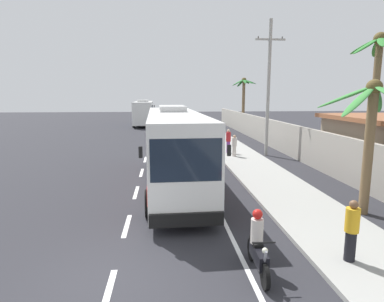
% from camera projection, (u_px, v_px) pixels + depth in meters
% --- Properties ---
extents(ground_plane, '(160.00, 160.00, 0.00)m').
position_uv_depth(ground_plane, '(111.00, 283.00, 7.87)').
color(ground_plane, '#28282D').
extents(sidewalk_kerb, '(3.20, 90.00, 0.14)m').
position_uv_depth(sidewalk_kerb, '(263.00, 174.00, 18.25)').
color(sidewalk_kerb, '#999993').
rests_on(sidewalk_kerb, ground).
extents(lane_markings, '(3.58, 71.00, 0.01)m').
position_uv_depth(lane_markings, '(177.00, 161.00, 22.15)').
color(lane_markings, white).
rests_on(lane_markings, ground).
extents(boundary_wall, '(0.24, 60.00, 2.35)m').
position_uv_depth(boundary_wall, '(300.00, 144.00, 22.32)').
color(boundary_wall, '#9E998E').
rests_on(boundary_wall, ground).
extents(coach_bus_foreground, '(3.09, 12.58, 3.89)m').
position_uv_depth(coach_bus_foreground, '(174.00, 145.00, 16.18)').
color(coach_bus_foreground, white).
rests_on(coach_bus_foreground, ground).
extents(coach_bus_far_lane, '(3.02, 10.83, 3.74)m').
position_uv_depth(coach_bus_far_lane, '(144.00, 112.00, 48.04)').
color(coach_bus_far_lane, white).
rests_on(coach_bus_far_lane, ground).
extents(motorcycle_beside_bus, '(0.56, 1.96, 1.63)m').
position_uv_depth(motorcycle_beside_bus, '(197.00, 145.00, 25.05)').
color(motorcycle_beside_bus, black).
rests_on(motorcycle_beside_bus, ground).
extents(motorcycle_trailing, '(0.56, 1.96, 1.62)m').
position_uv_depth(motorcycle_trailing, '(258.00, 248.00, 8.26)').
color(motorcycle_trailing, black).
rests_on(motorcycle_trailing, ground).
extents(pedestrian_near_kerb, '(0.36, 0.36, 1.53)m').
position_uv_depth(pedestrian_near_kerb, '(234.00, 145.00, 23.18)').
color(pedestrian_near_kerb, beige).
rests_on(pedestrian_near_kerb, sidewalk_kerb).
extents(pedestrian_midwalk, '(0.36, 0.36, 1.77)m').
position_uv_depth(pedestrian_midwalk, '(228.00, 141.00, 24.49)').
color(pedestrian_midwalk, '#75388E').
rests_on(pedestrian_midwalk, sidewalk_kerb).
extents(pedestrian_far_walk, '(0.36, 0.36, 1.66)m').
position_uv_depth(pedestrian_far_walk, '(352.00, 229.00, 8.51)').
color(pedestrian_far_walk, black).
rests_on(pedestrian_far_walk, sidewalk_kerb).
extents(utility_pole_mid, '(2.16, 0.24, 9.70)m').
position_uv_depth(utility_pole_mid, '(268.00, 87.00, 23.53)').
color(utility_pole_mid, '#9E9E99').
rests_on(utility_pole_mid, ground).
extents(palm_nearest, '(2.59, 2.63, 7.17)m').
position_uv_depth(palm_nearest, '(376.00, 84.00, 14.61)').
color(palm_nearest, brown).
rests_on(palm_nearest, ground).
extents(palm_second, '(3.79, 3.92, 5.02)m').
position_uv_depth(palm_second, '(372.00, 120.00, 11.86)').
color(palm_second, brown).
rests_on(palm_second, ground).
extents(palm_third, '(2.85, 2.87, 6.47)m').
position_uv_depth(palm_third, '(244.00, 95.00, 38.86)').
color(palm_third, brown).
rests_on(palm_third, ground).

